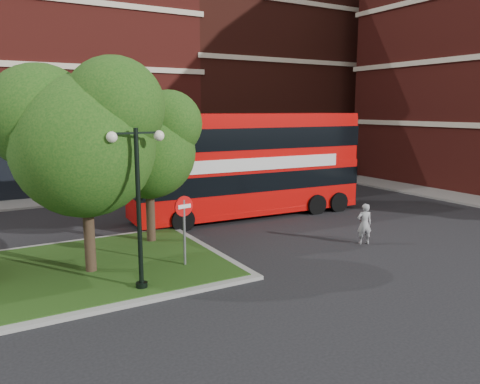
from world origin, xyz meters
TOP-DOWN VIEW (x-y plane):
  - ground at (0.00, 0.00)m, footprint 120.00×120.00m
  - pavement_far at (0.00, 16.50)m, footprint 44.00×3.00m
  - terrace_far_right at (14.00, 24.00)m, footprint 18.00×12.00m
  - traffic_island at (-8.00, 3.00)m, footprint 12.60×7.60m
  - tree_island_west at (-6.60, 2.58)m, footprint 5.40×4.71m
  - tree_island_east at (-3.58, 5.06)m, footprint 4.46×3.90m
  - lamp_island at (-5.50, 0.20)m, footprint 1.72×0.36m
  - lamp_far_left at (2.00, 14.50)m, footprint 1.72×0.36m
  - lamp_far_right at (10.00, 14.50)m, footprint 1.72×0.36m
  - bus at (2.68, 7.53)m, footprint 12.30×3.33m
  - woman at (4.15, 0.60)m, footprint 0.73×0.61m
  - car_silver at (-2.43, 14.50)m, footprint 3.89×1.69m
  - car_white at (3.00, 15.85)m, footprint 3.70×1.31m
  - no_entry_sign at (-3.50, 1.50)m, footprint 0.71×0.18m

SIDE VIEW (x-z plane):
  - ground at x=0.00m, z-range 0.00..0.00m
  - pavement_far at x=0.00m, z-range 0.00..0.12m
  - traffic_island at x=-8.00m, z-range -0.01..0.14m
  - car_white at x=3.00m, z-range 0.00..1.21m
  - car_silver at x=-2.43m, z-range 0.00..1.31m
  - woman at x=4.15m, z-range 0.00..1.70m
  - no_entry_sign at x=-3.50m, z-range 0.55..3.15m
  - lamp_island at x=-5.50m, z-range 0.33..5.33m
  - lamp_far_left at x=2.00m, z-range 0.33..5.33m
  - lamp_far_right at x=10.00m, z-range 0.33..5.33m
  - bus at x=2.68m, z-range 0.73..5.38m
  - tree_island_east at x=-3.58m, z-range 1.10..7.39m
  - tree_island_west at x=-6.60m, z-range 1.19..8.40m
  - terrace_far_right at x=14.00m, z-range 0.00..16.00m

